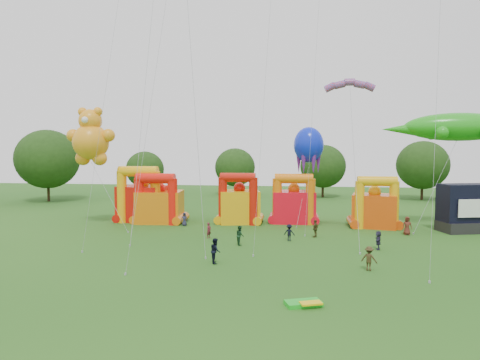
# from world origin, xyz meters

# --- Properties ---
(ground) EXTENTS (160.00, 160.00, 0.00)m
(ground) POSITION_xyz_m (0.00, 0.00, 0.00)
(ground) COLOR #1D4D15
(ground) RESTS_ON ground
(tree_ring) EXTENTS (125.35, 127.47, 12.07)m
(tree_ring) POSITION_xyz_m (-1.20, 0.62, 6.26)
(tree_ring) COLOR #352314
(tree_ring) RESTS_ON ground
(bouncy_castle_0) EXTENTS (6.10, 5.31, 6.74)m
(bouncy_castle_0) POSITION_xyz_m (-15.04, 26.63, 2.55)
(bouncy_castle_0) COLOR red
(bouncy_castle_0) RESTS_ON ground
(bouncy_castle_1) EXTENTS (5.51, 4.58, 5.95)m
(bouncy_castle_1) POSITION_xyz_m (-12.71, 25.90, 2.26)
(bouncy_castle_1) COLOR orange
(bouncy_castle_1) RESTS_ON ground
(bouncy_castle_2) EXTENTS (5.24, 4.54, 6.01)m
(bouncy_castle_2) POSITION_xyz_m (-3.25, 26.87, 2.30)
(bouncy_castle_2) COLOR #E49F0C
(bouncy_castle_2) RESTS_ON ground
(bouncy_castle_3) EXTENTS (5.16, 4.23, 5.90)m
(bouncy_castle_3) POSITION_xyz_m (3.13, 28.13, 2.25)
(bouncy_castle_3) COLOR red
(bouncy_castle_3) RESTS_ON ground
(bouncy_castle_4) EXTENTS (5.32, 4.58, 5.79)m
(bouncy_castle_4) POSITION_xyz_m (12.13, 26.20, 2.21)
(bouncy_castle_4) COLOR #D7450B
(bouncy_castle_4) RESTS_ON ground
(stage_trailer) EXTENTS (8.40, 4.93, 5.10)m
(stage_trailer) POSITION_xyz_m (22.45, 25.19, 2.45)
(stage_trailer) COLOR black
(stage_trailer) RESTS_ON ground
(teddy_bear_kite) EXTENTS (8.63, 5.63, 13.54)m
(teddy_bear_kite) POSITION_xyz_m (-17.90, 21.93, 6.02)
(teddy_bear_kite) COLOR orange
(teddy_bear_kite) RESTS_ON ground
(gecko_kite) EXTENTS (15.10, 7.13, 12.85)m
(gecko_kite) POSITION_xyz_m (19.28, 25.80, 7.33)
(gecko_kite) COLOR #209F16
(gecko_kite) RESTS_ON ground
(octopus_kite) EXTENTS (3.53, 5.98, 11.45)m
(octopus_kite) POSITION_xyz_m (4.55, 27.85, 6.58)
(octopus_kite) COLOR #0E23D4
(octopus_kite) RESTS_ON ground
(parafoil_kites) EXTENTS (23.69, 11.16, 26.78)m
(parafoil_kites) POSITION_xyz_m (-4.50, 13.79, 12.29)
(parafoil_kites) COLOR red
(parafoil_kites) RESTS_ON ground
(diamond_kites) EXTENTS (29.09, 21.82, 39.65)m
(diamond_kites) POSITION_xyz_m (0.36, 14.28, 16.17)
(diamond_kites) COLOR red
(diamond_kites) RESTS_ON ground
(folded_kite_bundle) EXTENTS (2.22, 1.63, 0.31)m
(folded_kite_bundle) POSITION_xyz_m (4.01, 0.69, 0.14)
(folded_kite_bundle) COLOR green
(folded_kite_bundle) RESTS_ON ground
(spectator_0) EXTENTS (0.80, 0.58, 1.52)m
(spectator_0) POSITION_xyz_m (-9.19, 24.18, 0.76)
(spectator_0) COLOR #25263D
(spectator_0) RESTS_ON ground
(spectator_1) EXTENTS (0.60, 0.67, 1.54)m
(spectator_1) POSITION_xyz_m (-5.00, 17.88, 0.77)
(spectator_1) COLOR maroon
(spectator_1) RESTS_ON ground
(spectator_2) EXTENTS (0.94, 1.05, 1.77)m
(spectator_2) POSITION_xyz_m (-1.58, 15.29, 0.89)
(spectator_2) COLOR #16381E
(spectator_2) RESTS_ON ground
(spectator_3) EXTENTS (1.12, 0.76, 1.60)m
(spectator_3) POSITION_xyz_m (2.83, 17.63, 0.80)
(spectator_3) COLOR black
(spectator_3) RESTS_ON ground
(spectator_4) EXTENTS (0.83, 1.11, 1.75)m
(spectator_4) POSITION_xyz_m (5.36, 19.71, 0.88)
(spectator_4) COLOR #443C1B
(spectator_4) RESTS_ON ground
(spectator_5) EXTENTS (0.69, 1.57, 1.63)m
(spectator_5) POSITION_xyz_m (10.55, 15.09, 0.82)
(spectator_5) COLOR #2C2742
(spectator_5) RESTS_ON ground
(spectator_6) EXTENTS (0.93, 0.61, 1.89)m
(spectator_6) POSITION_xyz_m (14.65, 22.14, 0.94)
(spectator_6) COLOR #552318
(spectator_6) RESTS_ON ground
(spectator_7) EXTENTS (0.76, 0.77, 1.79)m
(spectator_7) POSITION_xyz_m (19.19, 23.96, 0.89)
(spectator_7) COLOR #1C472B
(spectator_7) RESTS_ON ground
(spectator_8) EXTENTS (0.95, 1.09, 1.92)m
(spectator_8) POSITION_xyz_m (-2.59, 8.83, 0.96)
(spectator_8) COLOR black
(spectator_8) RESTS_ON ground
(spectator_9) EXTENTS (1.31, 1.06, 1.76)m
(spectator_9) POSITION_xyz_m (8.69, 8.30, 0.88)
(spectator_9) COLOR #382C16
(spectator_9) RESTS_ON ground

